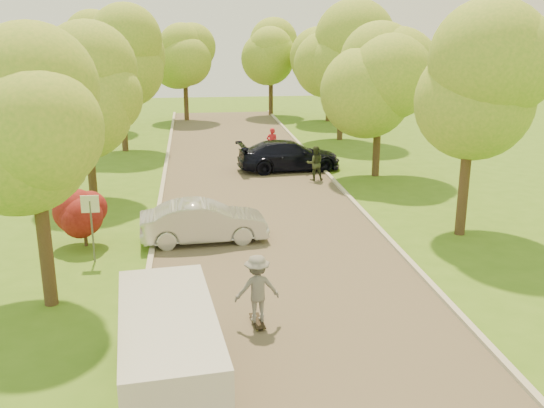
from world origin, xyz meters
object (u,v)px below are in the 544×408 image
dark_sedan (289,155)px  skateboarder (257,289)px  longboard (257,321)px  person_striped (272,143)px  person_olive (315,163)px  street_sign (91,214)px  silver_sedan (204,222)px  minivan (169,350)px

dark_sedan → skateboarder: bearing=163.0°
longboard → skateboarder: skateboarder is taller
dark_sedan → skateboarder: size_ratio=3.06×
longboard → person_striped: (2.97, 19.64, 0.77)m
skateboarder → person_olive: (4.34, 14.33, -0.14)m
street_sign → skateboarder: street_sign is taller
silver_sedan → person_olive: bearing=-38.5°
minivan → longboard: bearing=46.1°
minivan → dark_sedan: size_ratio=0.94×
silver_sedan → skateboarder: size_ratio=2.50×
minivan → silver_sedan: 8.99m
dark_sedan → skateboarder: (-3.44, -16.63, 0.21)m
street_sign → person_striped: (7.63, 14.75, -0.70)m
minivan → dark_sedan: minivan is taller
skateboarder → silver_sedan: bearing=-85.9°
minivan → person_olive: (6.41, 16.95, -0.11)m
minivan → person_striped: bearing=71.6°
silver_sedan → longboard: bearing=-173.6°
skateboarder → person_olive: size_ratio=1.04×
person_olive → minivan: bearing=69.2°
dark_sedan → person_striped: size_ratio=3.07×
street_sign → person_striped: bearing=62.7°
silver_sedan → dark_sedan: (4.60, 10.32, 0.05)m
street_sign → person_olive: (9.00, 9.44, -0.73)m
skateboarder → longboard: bearing=50.0°
street_sign → dark_sedan: size_ratio=0.41×
dark_sedan → skateboarder: 16.99m
dark_sedan → longboard: dark_sedan is taller
minivan → person_striped: 22.82m
minivan → dark_sedan: bearing=68.4°
silver_sedan → longboard: (1.16, -6.31, -0.62)m
longboard → person_striped: bearing=-104.9°
street_sign → person_olive: bearing=46.4°
street_sign → silver_sedan: bearing=22.1°
street_sign → silver_sedan: (3.50, 1.42, -0.85)m
skateboarder → person_striped: bearing=-104.9°
street_sign → person_olive: 13.06m
dark_sedan → person_olive: person_olive is taller
longboard → silver_sedan: bearing=-85.9°
street_sign → skateboarder: 6.78m
minivan → person_striped: size_ratio=2.87×
silver_sedan → longboard: 6.45m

